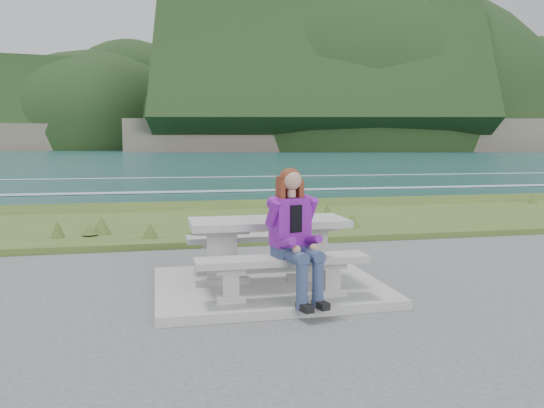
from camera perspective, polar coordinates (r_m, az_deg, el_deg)
name	(u,v)px	position (r m, az deg, el deg)	size (l,w,h in m)	color
concrete_slab	(268,286)	(6.28, -0.40, -8.86)	(2.60, 2.10, 0.10)	#ABAAA5
picnic_table	(268,233)	(6.15, -0.41, -3.16)	(1.80, 0.75, 0.75)	#ABAAA5
bench_landward	(282,266)	(5.52, 1.12, -6.71)	(1.80, 0.35, 0.45)	#ABAAA5
bench_seaward	(257,242)	(6.86, -1.63, -4.14)	(1.80, 0.35, 0.45)	#ABAAA5
grass_verge	(218,227)	(11.13, -5.78, -2.48)	(160.00, 4.50, 0.22)	#355620
shore_drop	(206,210)	(13.99, -7.16, -0.70)	(160.00, 0.80, 2.20)	#675D4D
ocean	(178,205)	(31.24, -10.03, -0.10)	(1600.00, 1600.00, 0.09)	#1B4C4D
headland_range	(394,135)	(447.40, 13.04, 7.20)	(729.83, 363.95, 202.18)	#675D4D
seated_woman	(298,253)	(5.40, 2.76, -5.33)	(0.54, 0.74, 1.37)	navy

